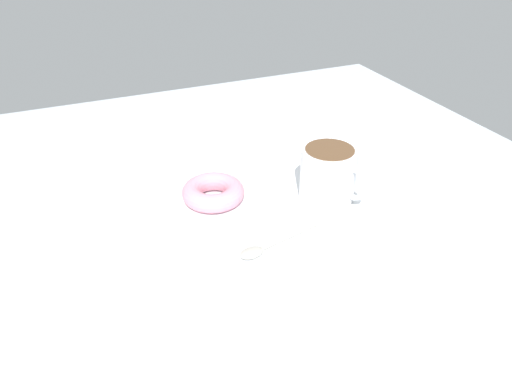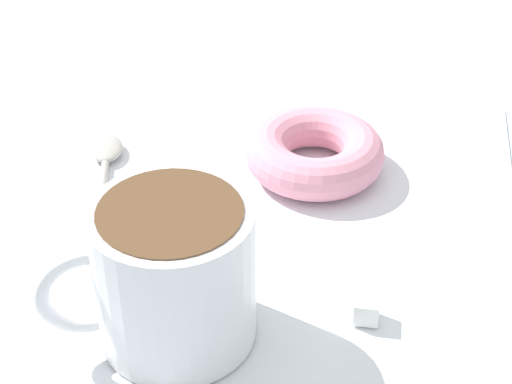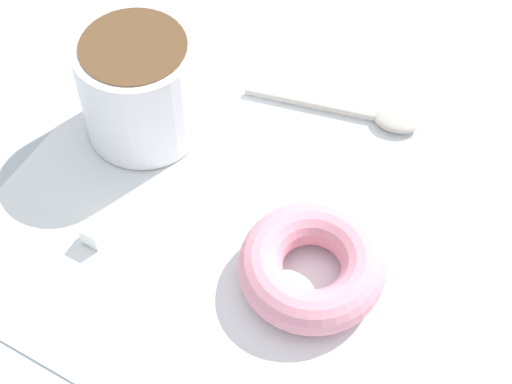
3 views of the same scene
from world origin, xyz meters
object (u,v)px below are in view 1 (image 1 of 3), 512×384
at_px(spoon, 264,248).
at_px(sugar_cube, 284,167).
at_px(coffee_cup, 328,172).
at_px(donut, 213,192).

xyz_separation_m(spoon, sugar_cube, (0.13, 0.20, 0.00)).
bearing_deg(coffee_cup, donut, 160.93).
bearing_deg(donut, spoon, -81.48).
bearing_deg(spoon, coffee_cup, 30.50).
relative_size(coffee_cup, spoon, 0.84).
distance_m(spoon, sugar_cube, 0.23).
distance_m(donut, spoon, 0.15).
distance_m(coffee_cup, donut, 0.19).
xyz_separation_m(donut, spoon, (0.02, -0.15, -0.01)).
relative_size(coffee_cup, sugar_cube, 8.06).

